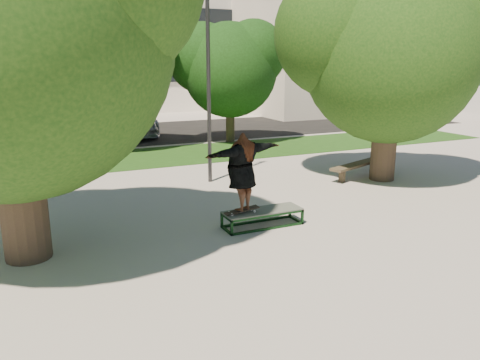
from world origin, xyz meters
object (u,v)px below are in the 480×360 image
tree_right (387,44)px  car_silver_b (126,118)px  lamppost (208,77)px  bench (362,164)px  grind_box (263,218)px  car_dark (23,130)px  car_grey (108,122)px

tree_right → car_silver_b: size_ratio=1.15×
lamppost → bench: bearing=-16.2°
grind_box → car_silver_b: 15.21m
bench → car_dark: bearing=114.0°
tree_right → car_silver_b: (-5.29, 12.83, -3.28)m
tree_right → car_grey: tree_right is taller
car_grey → lamppost: bearing=-80.1°
grind_box → bench: (5.09, 2.90, 0.20)m
lamppost → car_silver_b: (-0.37, 10.92, -2.33)m
bench → car_dark: 14.17m
tree_right → car_silver_b: tree_right is taller
car_grey → car_silver_b: (0.87, 0.02, 0.13)m
car_dark → car_silver_b: 5.21m
lamppost → tree_right: bearing=-21.3°
tree_right → car_grey: size_ratio=1.32×
car_silver_b → tree_right: bearing=-68.0°
tree_right → car_dark: bearing=133.2°
car_dark → car_grey: size_ratio=0.96×
car_grey → grind_box: bearing=-83.4°
lamppost → grind_box: 5.21m
lamppost → car_grey: size_ratio=1.24×
bench → car_silver_b: bearing=92.4°
grind_box → car_silver_b: car_silver_b is taller
lamppost → car_silver_b: 11.17m
car_silver_b → grind_box: bearing=-90.5°
car_grey → car_silver_b: size_ratio=0.87×
tree_right → car_silver_b: bearing=112.4°
bench → car_silver_b: car_silver_b is taller
car_grey → car_silver_b: car_silver_b is taller
car_silver_b → car_grey: bearing=-179.2°
tree_right → bench: tree_right is taller
bench → lamppost: bearing=143.7°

